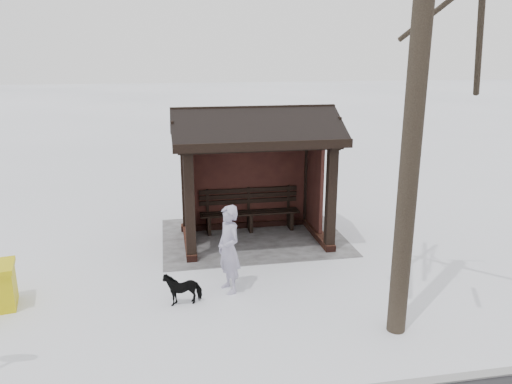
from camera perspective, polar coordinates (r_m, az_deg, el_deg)
ground at (r=11.61m, az=-0.17°, el=-5.52°), size 120.00×120.00×0.00m
trampled_patch at (r=11.79m, az=-0.34°, el=-5.14°), size 4.20×3.20×0.02m
bus_shelter at (r=11.17m, az=-0.32°, el=5.18°), size 3.60×2.40×3.09m
pedestrian at (r=8.99m, az=-3.12°, el=-6.55°), size 0.56×0.69×1.62m
dog at (r=8.89m, az=-8.39°, el=-10.76°), size 0.68×0.37×0.55m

